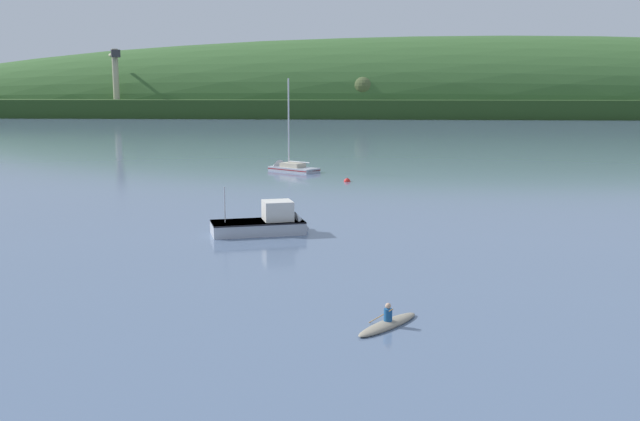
% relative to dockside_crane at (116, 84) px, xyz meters
% --- Properties ---
extents(far_shoreline_hill, '(590.47, 122.68, 54.36)m').
position_rel_dockside_crane_xyz_m(far_shoreline_hill, '(114.55, 38.81, -10.17)').
color(far_shoreline_hill, '#27431B').
rests_on(far_shoreline_hill, ground).
extents(dockside_crane, '(9.12, 13.07, 21.50)m').
position_rel_dockside_crane_xyz_m(dockside_crane, '(0.00, 0.00, 0.00)').
color(dockside_crane, '#4C4C51').
rests_on(dockside_crane, ground).
extents(sailboat_near_mooring, '(6.57, 5.26, 11.03)m').
position_rel_dockside_crane_xyz_m(sailboat_near_mooring, '(83.65, -145.27, -10.27)').
color(sailboat_near_mooring, '#ADB2BC').
rests_on(sailboat_near_mooring, ground).
extents(fishing_boat_moored, '(6.51, 4.43, 3.87)m').
position_rel_dockside_crane_xyz_m(fishing_boat_moored, '(88.89, -179.29, -10.04)').
color(fishing_boat_moored, '#ADB2BC').
rests_on(fishing_boat_moored, ground).
extents(canoe_with_paddler, '(2.50, 3.41, 1.02)m').
position_rel_dockside_crane_xyz_m(canoe_with_paddler, '(97.15, -196.03, -10.35)').
color(canoe_with_paddler, gray).
rests_on(canoe_with_paddler, ground).
extents(mooring_buoy_foreground, '(0.65, 0.65, 0.73)m').
position_rel_dockside_crane_xyz_m(mooring_buoy_foreground, '(91.07, -153.45, -10.45)').
color(mooring_buoy_foreground, red).
rests_on(mooring_buoy_foreground, ground).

